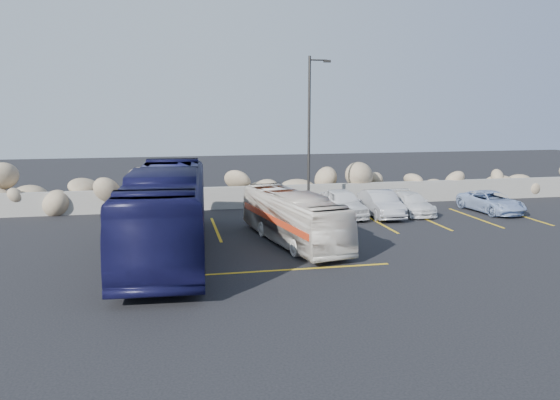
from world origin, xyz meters
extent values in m
plane|color=black|center=(0.00, 0.00, 0.00)|extent=(90.00, 90.00, 0.00)
cube|color=gray|center=(0.00, 12.00, 0.60)|extent=(60.00, 0.40, 1.20)
cube|color=gold|center=(-2.50, 7.00, 0.01)|extent=(0.12, 5.00, 0.01)
cube|color=gold|center=(2.60, 7.00, 0.01)|extent=(0.12, 5.00, 0.01)
cube|color=gold|center=(5.30, 7.00, 0.01)|extent=(0.12, 5.00, 0.01)
cube|color=gold|center=(7.90, 7.00, 0.01)|extent=(0.12, 5.00, 0.01)
cube|color=gold|center=(10.50, 7.00, 0.01)|extent=(0.12, 5.00, 0.01)
cube|color=gold|center=(13.10, 7.00, 0.01)|extent=(0.12, 5.00, 0.01)
cube|color=gold|center=(-1.00, 0.20, 0.01)|extent=(8.00, 0.12, 0.01)
cylinder|color=#2D2B28|center=(2.50, 9.50, 4.00)|extent=(0.14, 0.14, 8.00)
cylinder|color=#2D2B28|center=(2.95, 9.50, 7.80)|extent=(0.90, 0.08, 0.08)
cube|color=#2D2B28|center=(3.40, 9.50, 7.75)|extent=(0.35, 0.18, 0.12)
imported|color=silver|center=(0.38, 3.90, 1.05)|extent=(3.12, 7.76, 2.11)
imported|color=#101036|center=(-4.65, 3.17, 1.64)|extent=(3.51, 11.93, 3.28)
imported|color=white|center=(4.08, 8.71, 0.69)|extent=(1.80, 4.13, 1.39)
imported|color=#ADAEB2|center=(5.99, 8.29, 0.65)|extent=(1.54, 3.99, 1.30)
imported|color=white|center=(7.83, 8.69, 0.54)|extent=(1.56, 3.75, 1.08)
imported|color=#95ABD3|center=(12.14, 8.15, 0.56)|extent=(2.24, 4.17, 1.11)
camera|label=1|loc=(-4.55, -17.36, 5.51)|focal=35.00mm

